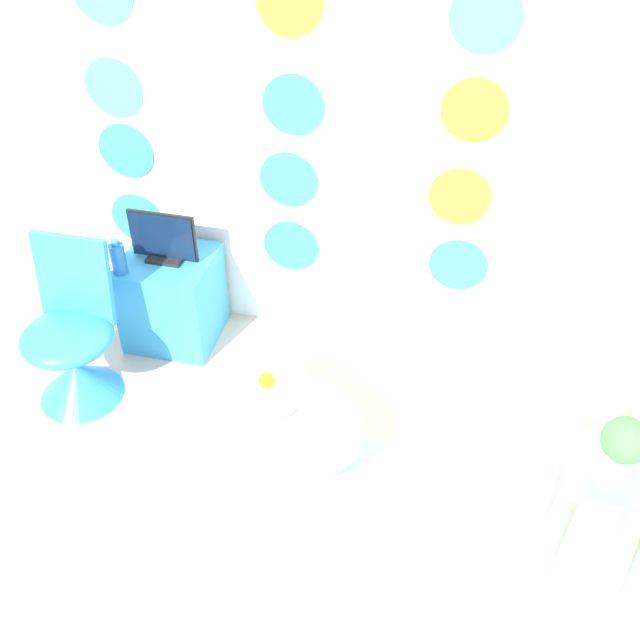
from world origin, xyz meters
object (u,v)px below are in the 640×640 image
at_px(tv, 163,240).
at_px(potted_plant_left, 625,443).
at_px(bathtub, 259,422).
at_px(chair, 74,354).
at_px(vase, 118,258).

relative_size(tv, potted_plant_left, 1.45).
bearing_deg(bathtub, chair, 168.07).
bearing_deg(tv, potted_plant_left, -23.44).
bearing_deg(vase, potted_plant_left, -18.39).
bearing_deg(potted_plant_left, bathtub, 172.95).
height_order(tv, potted_plant_left, potted_plant_left).
bearing_deg(tv, bathtub, -46.55).
bearing_deg(tv, chair, -118.62).
height_order(vase, potted_plant_left, potted_plant_left).
bearing_deg(chair, potted_plant_left, -9.08).
relative_size(tv, vase, 1.87).
relative_size(chair, potted_plant_left, 3.44).
height_order(tv, vase, tv).
bearing_deg(vase, chair, -106.84).
xyz_separation_m(chair, vase, (0.12, 0.38, 0.33)).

